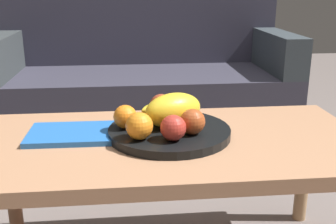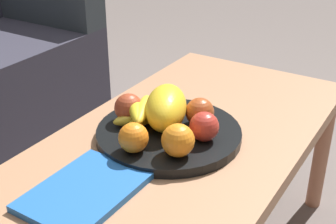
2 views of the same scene
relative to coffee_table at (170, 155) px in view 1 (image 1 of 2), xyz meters
name	(u,v)px [view 1 (image 1 of 2)]	position (x,y,z in m)	size (l,w,h in m)	color
coffee_table	(170,155)	(0.00, 0.00, 0.00)	(1.16, 0.57, 0.46)	tan
couch	(143,85)	(-0.03, 1.28, -0.10)	(1.70, 0.70, 0.90)	#353442
fruit_bowl	(168,132)	(0.00, 0.02, 0.06)	(0.36, 0.36, 0.03)	black
melon_large_front	(173,110)	(0.01, 0.04, 0.13)	(0.18, 0.10, 0.10)	yellow
orange_front	(139,126)	(-0.09, -0.06, 0.11)	(0.08, 0.08, 0.08)	orange
orange_left	(125,117)	(-0.13, 0.04, 0.11)	(0.07, 0.07, 0.07)	orange
apple_front	(161,105)	(-0.01, 0.13, 0.11)	(0.07, 0.07, 0.07)	#A74125
apple_left	(174,128)	(0.00, -0.07, 0.11)	(0.07, 0.07, 0.07)	#BA3328
apple_right	(193,122)	(0.06, -0.03, 0.11)	(0.07, 0.07, 0.07)	#A94920
banana_bunch	(162,112)	(-0.01, 0.10, 0.10)	(0.16, 0.14, 0.06)	gold
magazine	(71,134)	(-0.29, 0.05, 0.06)	(0.25, 0.18, 0.02)	blue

